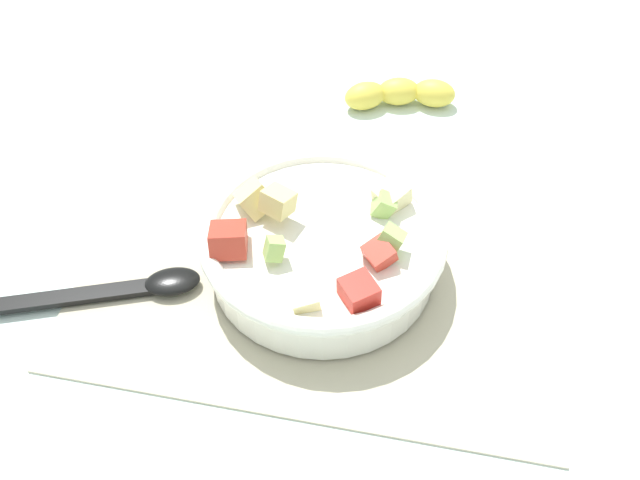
% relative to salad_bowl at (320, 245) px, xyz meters
% --- Properties ---
extents(ground_plane, '(2.40, 2.40, 0.00)m').
position_rel_salad_bowl_xyz_m(ground_plane, '(-0.00, 0.01, -0.04)').
color(ground_plane, silver).
extents(placemat, '(0.49, 0.33, 0.01)m').
position_rel_salad_bowl_xyz_m(placemat, '(-0.00, 0.01, -0.04)').
color(placemat, '#BCB299').
rests_on(placemat, ground_plane).
extents(salad_bowl, '(0.25, 0.25, 0.09)m').
position_rel_salad_bowl_xyz_m(salad_bowl, '(0.00, 0.00, 0.00)').
color(salad_bowl, white).
rests_on(salad_bowl, placemat).
extents(serving_spoon, '(0.21, 0.10, 0.01)m').
position_rel_salad_bowl_xyz_m(serving_spoon, '(0.18, 0.07, -0.03)').
color(serving_spoon, black).
rests_on(serving_spoon, placemat).
extents(banana_whole, '(0.15, 0.07, 0.04)m').
position_rel_salad_bowl_xyz_m(banana_whole, '(-0.05, -0.30, -0.02)').
color(banana_whole, yellow).
rests_on(banana_whole, ground_plane).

